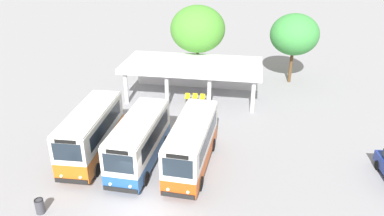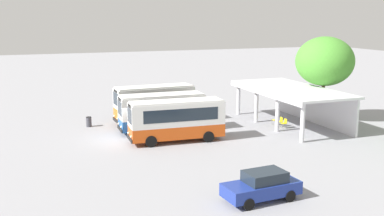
# 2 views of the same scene
# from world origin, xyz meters

# --- Properties ---
(ground_plane) EXTENTS (180.00, 180.00, 0.00)m
(ground_plane) POSITION_xyz_m (0.00, 0.00, 0.00)
(ground_plane) COLOR #939399
(city_bus_nearest_orange) EXTENTS (2.51, 7.46, 3.46)m
(city_bus_nearest_orange) POSITION_xyz_m (-4.72, 4.23, 1.90)
(city_bus_nearest_orange) COLOR black
(city_bus_nearest_orange) RESTS_ON ground
(city_bus_second_in_row) EXTENTS (2.48, 7.41, 3.27)m
(city_bus_second_in_row) POSITION_xyz_m (-1.27, 3.90, 1.81)
(city_bus_second_in_row) COLOR black
(city_bus_second_in_row) RESTS_ON ground
(city_bus_middle_cream) EXTENTS (2.50, 7.64, 3.31)m
(city_bus_middle_cream) POSITION_xyz_m (2.19, 4.05, 1.82)
(city_bus_middle_cream) COLOR black
(city_bus_middle_cream) RESTS_ON ground
(terminal_canopy) EXTENTS (12.62, 5.89, 3.40)m
(terminal_canopy) POSITION_xyz_m (0.28, 16.22, 2.65)
(terminal_canopy) COLOR silver
(terminal_canopy) RESTS_ON ground
(waiting_chair_end_by_column) EXTENTS (0.46, 0.46, 0.86)m
(waiting_chair_end_by_column) POSITION_xyz_m (0.03, 14.36, 0.52)
(waiting_chair_end_by_column) COLOR slate
(waiting_chair_end_by_column) RESTS_ON ground
(waiting_chair_second_from_end) EXTENTS (0.46, 0.46, 0.86)m
(waiting_chair_second_from_end) POSITION_xyz_m (0.73, 14.41, 0.52)
(waiting_chair_second_from_end) COLOR slate
(waiting_chair_second_from_end) RESTS_ON ground
(waiting_chair_middle_seat) EXTENTS (0.46, 0.46, 0.86)m
(waiting_chair_middle_seat) POSITION_xyz_m (1.42, 14.41, 0.52)
(waiting_chair_middle_seat) COLOR slate
(waiting_chair_middle_seat) RESTS_ON ground
(roadside_tree_behind_canopy) EXTENTS (5.37, 5.37, 7.96)m
(roadside_tree_behind_canopy) POSITION_xyz_m (0.21, 19.23, 5.67)
(roadside_tree_behind_canopy) COLOR brown
(roadside_tree_behind_canopy) RESTS_ON ground
(roadside_tree_east_of_canopy) EXTENTS (4.83, 4.83, 7.08)m
(roadside_tree_east_of_canopy) POSITION_xyz_m (9.63, 21.30, 5.01)
(roadside_tree_east_of_canopy) COLOR brown
(roadside_tree_east_of_canopy) RESTS_ON ground
(litter_bin_apron) EXTENTS (0.49, 0.49, 0.90)m
(litter_bin_apron) POSITION_xyz_m (-5.29, -1.75, 0.46)
(litter_bin_apron) COLOR #3F3F47
(litter_bin_apron) RESTS_ON ground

